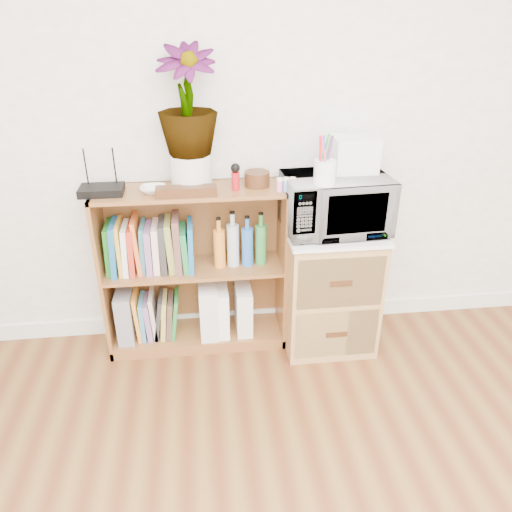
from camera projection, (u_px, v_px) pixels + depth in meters
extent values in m
cube|color=white|center=(254.00, 316.00, 3.13)|extent=(4.00, 0.02, 0.10)
cube|color=brown|center=(195.00, 270.00, 2.78)|extent=(1.00, 0.30, 0.95)
cube|color=#9E7542|center=(328.00, 288.00, 2.85)|extent=(0.50, 0.45, 0.70)
imported|color=silver|center=(335.00, 204.00, 2.60)|extent=(0.56, 0.39, 0.30)
cylinder|color=white|center=(325.00, 172.00, 2.41)|extent=(0.11, 0.11, 0.12)
cube|color=white|center=(354.00, 154.00, 2.58)|extent=(0.23, 0.19, 0.18)
cube|color=black|center=(102.00, 190.00, 2.49)|extent=(0.22, 0.15, 0.04)
imported|color=silver|center=(153.00, 190.00, 2.51)|extent=(0.13, 0.13, 0.03)
cylinder|color=silver|center=(191.00, 171.00, 2.54)|extent=(0.21, 0.21, 0.18)
imported|color=#3B762F|center=(187.00, 101.00, 2.38)|extent=(0.29, 0.29, 0.52)
cube|color=#3A240F|center=(186.00, 191.00, 2.46)|extent=(0.30, 0.07, 0.05)
cylinder|color=#AC151A|center=(236.00, 181.00, 2.53)|extent=(0.04, 0.04, 0.09)
cylinder|color=#3C2410|center=(257.00, 179.00, 2.59)|extent=(0.13, 0.13, 0.08)
cube|color=pink|center=(286.00, 186.00, 2.52)|extent=(0.11, 0.04, 0.06)
cube|color=gray|center=(126.00, 313.00, 2.85)|extent=(0.09, 0.24, 0.30)
cube|color=silver|center=(208.00, 307.00, 2.89)|extent=(0.10, 0.26, 0.32)
cube|color=white|center=(220.00, 309.00, 2.90)|extent=(0.09, 0.23, 0.29)
cube|color=white|center=(243.00, 308.00, 2.92)|extent=(0.09, 0.23, 0.28)
cube|color=#1E721F|center=(109.00, 249.00, 2.66)|extent=(0.04, 0.20, 0.27)
cube|color=#185894|center=(115.00, 247.00, 2.66)|extent=(0.04, 0.20, 0.29)
cube|color=gold|center=(120.00, 247.00, 2.66)|extent=(0.02, 0.20, 0.29)
cube|color=silver|center=(126.00, 248.00, 2.67)|extent=(0.04, 0.20, 0.27)
cube|color=red|center=(132.00, 248.00, 2.67)|extent=(0.04, 0.20, 0.26)
cube|color=orange|center=(137.00, 244.00, 2.67)|extent=(0.04, 0.20, 0.30)
cube|color=teal|center=(143.00, 248.00, 2.68)|extent=(0.04, 0.20, 0.26)
cube|color=slate|center=(149.00, 248.00, 2.68)|extent=(0.04, 0.20, 0.25)
cube|color=#FFD7C6|center=(156.00, 247.00, 2.69)|extent=(0.04, 0.20, 0.26)
cube|color=#2B2B2B|center=(163.00, 245.00, 2.69)|extent=(0.03, 0.20, 0.28)
cube|color=olive|center=(170.00, 245.00, 2.69)|extent=(0.05, 0.20, 0.28)
cube|color=brown|center=(177.00, 242.00, 2.69)|extent=(0.04, 0.20, 0.31)
cube|color=#228243|center=(185.00, 248.00, 2.71)|extent=(0.04, 0.20, 0.23)
cube|color=#1A639C|center=(191.00, 245.00, 2.70)|extent=(0.03, 0.20, 0.27)
cylinder|color=orange|center=(219.00, 242.00, 2.72)|extent=(0.06, 0.06, 0.28)
cylinder|color=#B1C2C8|center=(233.00, 239.00, 2.72)|extent=(0.07, 0.07, 0.31)
cylinder|color=blue|center=(247.00, 241.00, 2.73)|extent=(0.06, 0.06, 0.28)
cylinder|color=#2E803C|center=(261.00, 239.00, 2.74)|extent=(0.06, 0.06, 0.29)
cube|color=orange|center=(138.00, 314.00, 2.86)|extent=(0.04, 0.19, 0.28)
cube|color=teal|center=(143.00, 316.00, 2.87)|extent=(0.03, 0.19, 0.24)
cube|color=slate|center=(149.00, 317.00, 2.88)|extent=(0.04, 0.19, 0.24)
cube|color=beige|center=(154.00, 314.00, 2.87)|extent=(0.04, 0.19, 0.27)
cube|color=#2B2B2B|center=(159.00, 314.00, 2.88)|extent=(0.06, 0.19, 0.26)
cube|color=tan|center=(164.00, 315.00, 2.88)|extent=(0.05, 0.19, 0.25)
cube|color=#4D372C|center=(170.00, 315.00, 2.89)|extent=(0.06, 0.19, 0.24)
cube|color=#1F7430|center=(175.00, 314.00, 2.89)|extent=(0.06, 0.19, 0.25)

